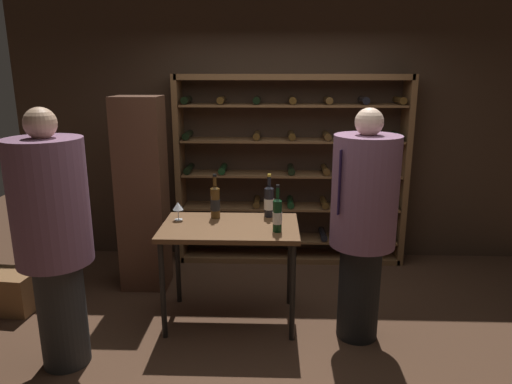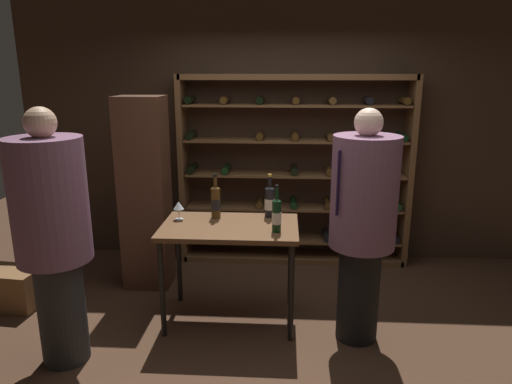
# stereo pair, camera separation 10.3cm
# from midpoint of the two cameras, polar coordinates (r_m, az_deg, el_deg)

# --- Properties ---
(ground_plane) EXTENTS (9.46, 9.46, 0.00)m
(ground_plane) POSITION_cam_midpoint_polar(r_m,az_deg,el_deg) (4.01, 3.70, -16.71)
(ground_plane) COLOR #472D1E
(back_wall) EXTENTS (5.86, 0.10, 2.90)m
(back_wall) POSITION_cam_midpoint_polar(r_m,az_deg,el_deg) (5.20, 3.95, 7.58)
(back_wall) COLOR #3D2B1E
(back_wall) RESTS_ON ground
(wine_rack) EXTENTS (2.50, 0.32, 2.06)m
(wine_rack) POSITION_cam_midpoint_polar(r_m,az_deg,el_deg) (5.06, 5.50, 2.59)
(wine_rack) COLOR brown
(wine_rack) RESTS_ON ground
(tasting_table) EXTENTS (1.12, 0.70, 0.86)m
(tasting_table) POSITION_cam_midpoint_polar(r_m,az_deg,el_deg) (3.85, -2.48, -5.39)
(tasting_table) COLOR brown
(tasting_table) RESTS_ON ground
(person_guest_khaki) EXTENTS (0.51, 0.51, 1.87)m
(person_guest_khaki) POSITION_cam_midpoint_polar(r_m,az_deg,el_deg) (3.50, -23.02, -4.28)
(person_guest_khaki) COLOR #2B2B2B
(person_guest_khaki) RESTS_ON ground
(person_guest_blue_shirt) EXTENTS (0.50, 0.50, 1.84)m
(person_guest_blue_shirt) POSITION_cam_midpoint_polar(r_m,az_deg,el_deg) (3.61, 13.82, -3.22)
(person_guest_blue_shirt) COLOR black
(person_guest_blue_shirt) RESTS_ON ground
(wine_crate) EXTENTS (0.51, 0.39, 0.35)m
(wine_crate) POSITION_cam_midpoint_polar(r_m,az_deg,el_deg) (4.81, -27.20, -10.48)
(wine_crate) COLOR brown
(wine_crate) RESTS_ON ground
(display_cabinet) EXTENTS (0.44, 0.36, 1.87)m
(display_cabinet) POSITION_cam_midpoint_polar(r_m,az_deg,el_deg) (4.58, -12.89, -0.27)
(display_cabinet) COLOR #4C2D1E
(display_cabinet) RESTS_ON ground
(wine_bottle_gold_foil) EXTENTS (0.07, 0.07, 0.38)m
(wine_bottle_gold_foil) POSITION_cam_midpoint_polar(r_m,az_deg,el_deg) (3.63, 3.37, -2.82)
(wine_bottle_gold_foil) COLOR black
(wine_bottle_gold_foil) RESTS_ON tasting_table
(wine_bottle_amber_reserve) EXTENTS (0.09, 0.09, 0.38)m
(wine_bottle_amber_reserve) POSITION_cam_midpoint_polar(r_m,az_deg,el_deg) (4.00, 2.42, -1.12)
(wine_bottle_amber_reserve) COLOR black
(wine_bottle_amber_reserve) RESTS_ON tasting_table
(wine_bottle_red_label) EXTENTS (0.08, 0.08, 0.39)m
(wine_bottle_red_label) POSITION_cam_midpoint_polar(r_m,az_deg,el_deg) (3.99, -4.25, -1.16)
(wine_bottle_red_label) COLOR #4C3314
(wine_bottle_red_label) RESTS_ON tasting_table
(wine_glass_stemmed_center) EXTENTS (0.09, 0.09, 0.16)m
(wine_glass_stemmed_center) POSITION_cam_midpoint_polar(r_m,az_deg,el_deg) (3.98, -8.79, -1.73)
(wine_glass_stemmed_center) COLOR silver
(wine_glass_stemmed_center) RESTS_ON tasting_table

